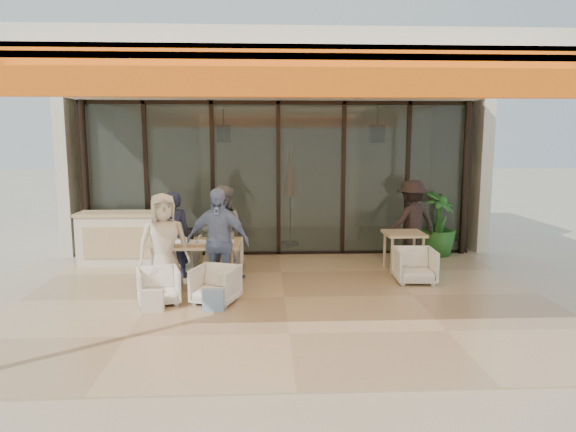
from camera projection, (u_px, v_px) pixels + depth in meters
name	position (u px, v px, depth m)	size (l,w,h in m)	color
ground	(284.00, 299.00, 7.88)	(70.00, 70.00, 0.00)	#C6B293
terrace_floor	(284.00, 298.00, 7.88)	(8.00, 6.00, 0.01)	tan
terrace_structure	(285.00, 79.00, 7.14)	(8.00, 6.00, 3.40)	silver
glass_storefront	(278.00, 180.00, 10.61)	(8.08, 0.10, 3.20)	#9EADA3
interior_block	(276.00, 147.00, 12.80)	(9.05, 3.62, 3.52)	silver
host_counter	(128.00, 238.00, 9.93)	(1.85, 0.65, 1.04)	silver
dining_table	(195.00, 246.00, 8.47)	(1.50, 0.90, 0.93)	tan
chair_far_left	(179.00, 252.00, 9.43)	(0.70, 0.66, 0.72)	white
chair_far_right	(225.00, 253.00, 9.48)	(0.65, 0.61, 0.67)	white
chair_near_left	(158.00, 285.00, 7.57)	(0.59, 0.55, 0.60)	white
chair_near_right	(216.00, 283.00, 7.60)	(0.61, 0.57, 0.63)	white
diner_navy	(174.00, 236.00, 8.88)	(0.56, 0.37, 1.54)	#181935
diner_grey	(222.00, 232.00, 8.91)	(0.80, 0.62, 1.64)	#5E5D62
diner_cream	(164.00, 244.00, 7.99)	(0.79, 0.51, 1.61)	beige
diner_periwinkle	(218.00, 241.00, 8.02)	(0.99, 0.41, 1.69)	#677FAD
tote_bag_cream	(153.00, 302.00, 7.19)	(0.30, 0.10, 0.34)	silver
tote_bag_blue	(213.00, 301.00, 7.23)	(0.30, 0.10, 0.34)	#99BFD8
side_table	(404.00, 238.00, 9.38)	(0.70, 0.70, 0.74)	tan
side_chair	(415.00, 264.00, 8.69)	(0.65, 0.61, 0.67)	white
standing_woman	(412.00, 221.00, 10.11)	(1.06, 0.61, 1.64)	black
potted_palm	(438.00, 224.00, 10.65)	(0.77, 0.77, 1.37)	#1E5919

